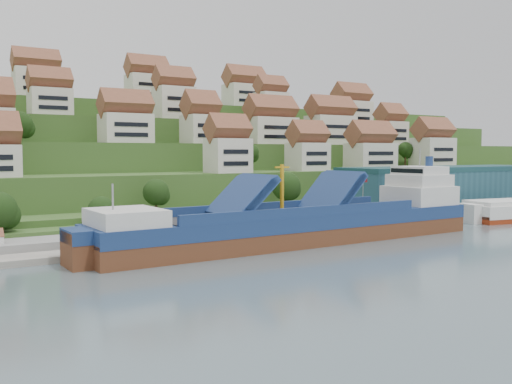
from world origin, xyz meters
TOP-DOWN VIEW (x-y plane):
  - ground at (0.00, 0.00)m, footprint 300.00×300.00m
  - quay at (20.00, 15.00)m, footprint 180.00×14.00m
  - hillside at (0.00, 103.55)m, footprint 260.00×128.00m
  - hillside_village at (-0.26, 60.11)m, footprint 159.43×61.50m
  - hillside_trees at (-14.50, 41.33)m, footprint 139.82×62.46m
  - warehouse at (52.00, 17.00)m, footprint 60.00×15.00m
  - flagpole at (18.11, 10.00)m, footprint 1.28×0.16m
  - cargo_ship at (-4.97, -1.34)m, footprint 74.20×13.10m

SIDE VIEW (x-z plane):
  - ground at x=0.00m, z-range 0.00..0.00m
  - quay at x=20.00m, z-range 0.00..2.20m
  - cargo_ship at x=-4.97m, z-range -5.03..11.33m
  - flagpole at x=18.11m, z-range 2.88..10.88m
  - warehouse at x=52.00m, z-range 2.20..12.20m
  - hillside at x=0.00m, z-range -4.84..26.16m
  - hillside_trees at x=-14.50m, z-range -0.21..30.73m
  - hillside_village at x=-0.26m, z-range 10.04..38.60m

